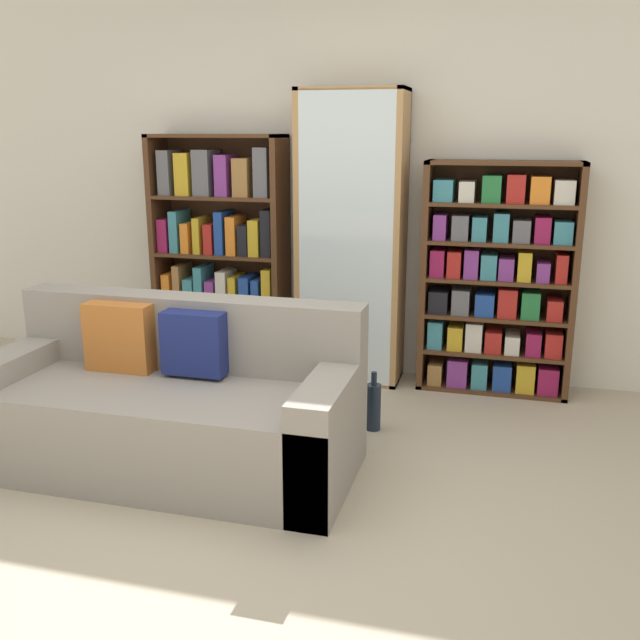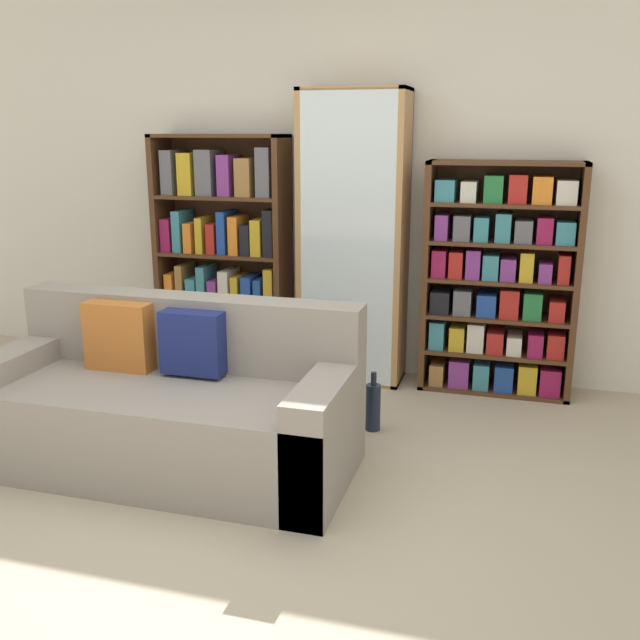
{
  "view_description": "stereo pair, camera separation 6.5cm",
  "coord_description": "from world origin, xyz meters",
  "px_view_note": "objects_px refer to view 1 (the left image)",
  "views": [
    {
      "loc": [
        1.11,
        -2.51,
        1.68
      ],
      "look_at": [
        0.08,
        1.31,
        0.62
      ],
      "focal_mm": 40.0,
      "sensor_mm": 36.0,
      "label": 1
    },
    {
      "loc": [
        1.17,
        -2.5,
        1.68
      ],
      "look_at": [
        0.08,
        1.31,
        0.62
      ],
      "focal_mm": 40.0,
      "sensor_mm": 36.0,
      "label": 2
    }
  ],
  "objects_px": {
    "display_cabinet": "(352,239)",
    "wine_bottle": "(373,406)",
    "bookshelf_left": "(221,259)",
    "couch": "(171,409)",
    "bookshelf_right": "(497,283)"
  },
  "relations": [
    {
      "from": "couch",
      "to": "wine_bottle",
      "type": "bearing_deg",
      "value": 37.82
    },
    {
      "from": "bookshelf_left",
      "to": "bookshelf_right",
      "type": "xyz_separation_m",
      "value": [
        1.92,
        -0.0,
        -0.07
      ]
    },
    {
      "from": "couch",
      "to": "wine_bottle",
      "type": "distance_m",
      "value": 1.17
    },
    {
      "from": "bookshelf_left",
      "to": "display_cabinet",
      "type": "distance_m",
      "value": 0.97
    },
    {
      "from": "display_cabinet",
      "to": "wine_bottle",
      "type": "height_order",
      "value": "display_cabinet"
    },
    {
      "from": "couch",
      "to": "bookshelf_left",
      "type": "relative_size",
      "value": 1.14
    },
    {
      "from": "couch",
      "to": "wine_bottle",
      "type": "height_order",
      "value": "couch"
    },
    {
      "from": "display_cabinet",
      "to": "wine_bottle",
      "type": "xyz_separation_m",
      "value": [
        0.33,
        -0.86,
        -0.83
      ]
    },
    {
      "from": "wine_bottle",
      "to": "display_cabinet",
      "type": "bearing_deg",
      "value": 111.02
    },
    {
      "from": "bookshelf_right",
      "to": "wine_bottle",
      "type": "height_order",
      "value": "bookshelf_right"
    },
    {
      "from": "wine_bottle",
      "to": "bookshelf_left",
      "type": "bearing_deg",
      "value": 145.66
    },
    {
      "from": "bookshelf_right",
      "to": "bookshelf_left",
      "type": "bearing_deg",
      "value": 179.98
    },
    {
      "from": "couch",
      "to": "bookshelf_right",
      "type": "relative_size",
      "value": 1.26
    },
    {
      "from": "bookshelf_left",
      "to": "display_cabinet",
      "type": "relative_size",
      "value": 0.85
    },
    {
      "from": "bookshelf_left",
      "to": "display_cabinet",
      "type": "bearing_deg",
      "value": -0.98
    }
  ]
}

